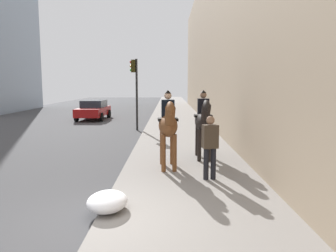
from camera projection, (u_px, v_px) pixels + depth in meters
The scene contains 7 objects.
sidewalk_slab at pixel (199, 225), 6.07m from camera, with size 120.00×3.91×0.12m, color gray.
mounted_horse_near at pixel (168, 125), 9.80m from camera, with size 2.15×0.66×2.35m.
mounted_horse_far at pixel (203, 121), 11.09m from camera, with size 2.15×0.60×2.33m.
pedestrian_greeting at pixel (210, 143), 8.68m from camera, with size 0.33×0.44×1.70m.
car_mid_lane at pixel (94, 109), 24.76m from camera, with size 4.36×2.07×1.44m.
traffic_light_near_curb at pixel (135, 83), 18.64m from camera, with size 0.20×0.44×4.06m.
snow_pile_near at pixel (107, 201), 6.63m from camera, with size 1.05×0.81×0.36m, color white.
Camera 1 is at (-5.79, -1.39, 2.65)m, focal length 35.24 mm.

